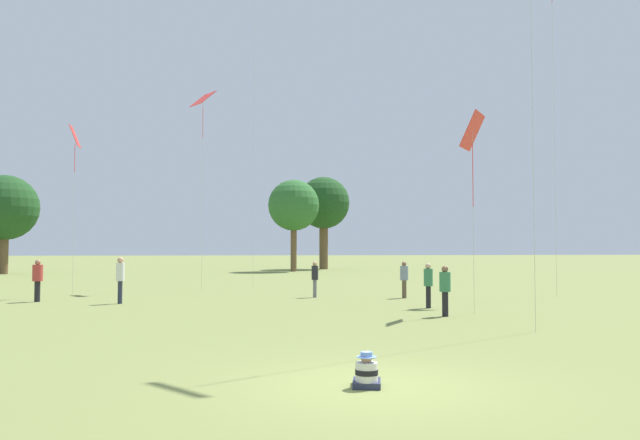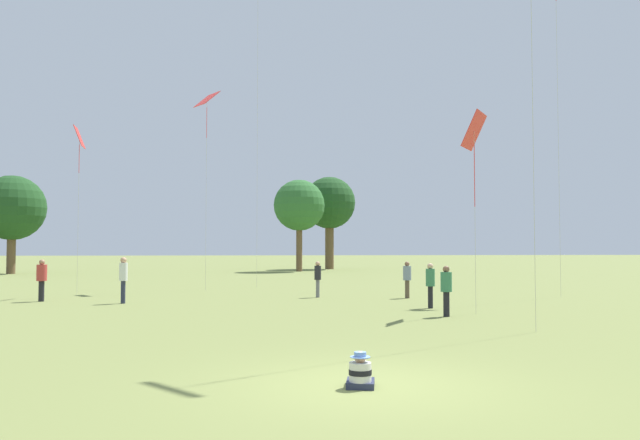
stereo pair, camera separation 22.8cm
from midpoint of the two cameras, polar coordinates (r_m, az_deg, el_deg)
The scene contains 14 objects.
ground_plane at distance 10.28m, azimuth 5.00°, elevation -14.81°, with size 300.00×300.00×0.00m, color olive.
seated_toddler at distance 10.06m, azimuth 4.37°, elevation -13.80°, with size 0.53×0.61×0.57m.
person_standing_0 at distance 20.17m, azimuth 11.79°, elevation -5.97°, with size 0.49×0.49×1.60m.
person_standing_1 at distance 22.77m, azimuth 10.34°, elevation -5.54°, with size 0.34×0.34×1.61m.
person_standing_3 at distance 27.50m, azimuth -23.88°, elevation -4.76°, with size 0.56×0.56×1.69m.
person_standing_4 at distance 27.18m, azimuth 0.03°, elevation -5.11°, with size 0.32×0.32×1.56m.
person_standing_5 at distance 27.04m, azimuth 8.21°, elevation -5.13°, with size 0.37×0.37×1.57m.
person_standing_6 at distance 25.42m, azimuth -17.30°, elevation -4.85°, with size 0.43×0.43×1.80m.
kite_1 at distance 31.59m, azimuth -20.94°, elevation 6.81°, with size 0.51×1.09×7.85m.
kite_3 at distance 21.50m, azimuth 14.20°, elevation 7.66°, with size 1.19×1.38×6.64m.
kite_6 at distance 33.26m, azimuth -10.11°, elevation 10.46°, with size 1.45×1.52×10.23m.
distant_tree_0 at distance 61.57m, azimuth 0.97°, elevation 1.49°, with size 5.13×5.13×9.11m.
distant_tree_1 at distance 56.56m, azimuth -26.22°, elevation 0.98°, with size 5.29×5.29×8.02m.
distant_tree_2 at distance 55.83m, azimuth -1.79°, elevation 1.31°, with size 4.58×4.58×8.21m.
Camera 2 is at (-1.69, -9.89, 2.20)m, focal length 35.00 mm.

